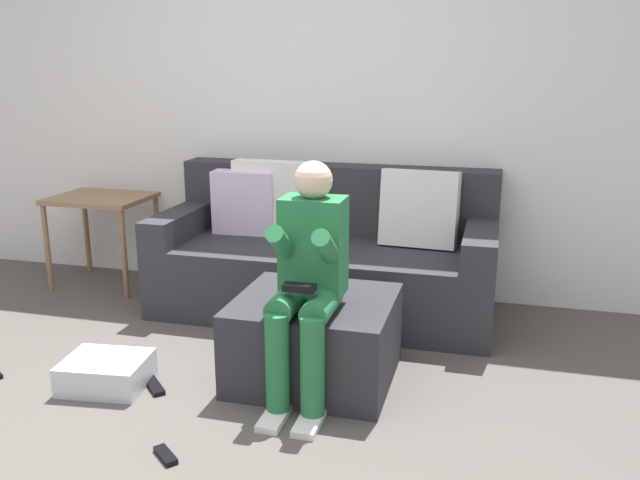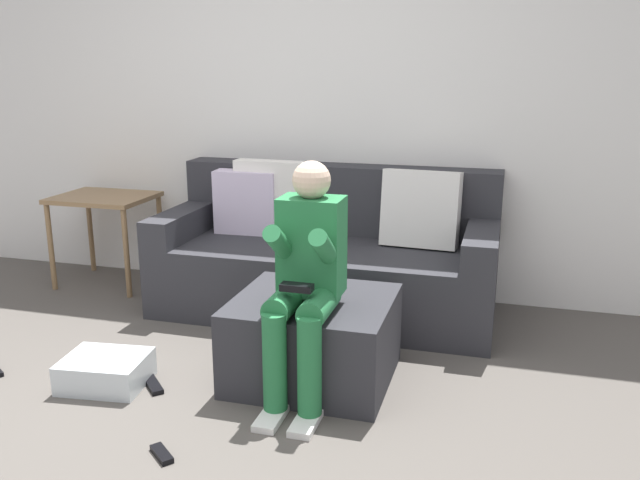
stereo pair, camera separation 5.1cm
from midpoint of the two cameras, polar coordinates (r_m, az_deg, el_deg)
ground_plane at (r=2.82m, az=-14.53°, el=-17.66°), size 7.00×7.00×0.00m
wall_back at (r=4.45m, az=-0.82°, el=11.59°), size 5.39×0.10×2.48m
couch_sectional at (r=4.14m, az=0.98°, el=-1.34°), size 2.03×0.87×0.90m
ottoman at (r=3.26m, az=-0.11°, el=-8.42°), size 0.75×0.68×0.41m
person_seated at (r=2.96m, az=-0.75°, el=-2.95°), size 0.28×0.57×1.08m
storage_bin at (r=3.40m, az=-17.40°, el=-10.62°), size 0.42×0.36×0.14m
side_table at (r=4.78m, az=-17.60°, el=2.58°), size 0.63×0.51×0.62m
remote_near_ottoman at (r=2.81m, az=-12.81°, el=-17.37°), size 0.14×0.13×0.02m
remote_by_storage_bin at (r=3.34m, az=-13.60°, el=-11.91°), size 0.17×0.17×0.02m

